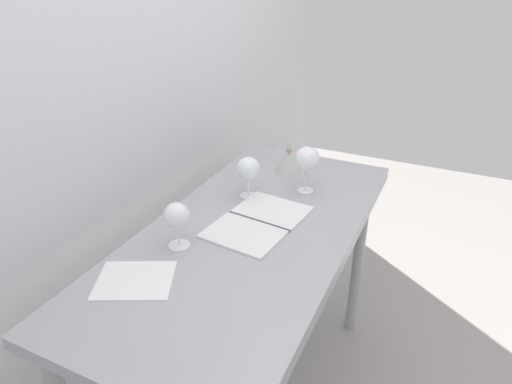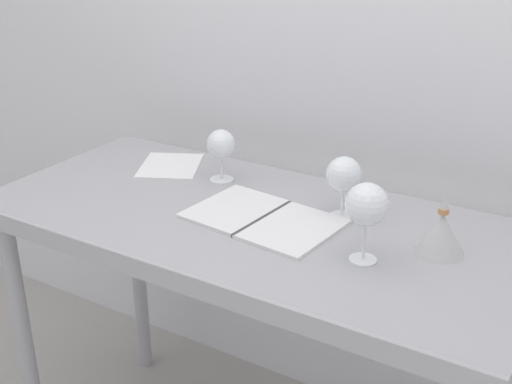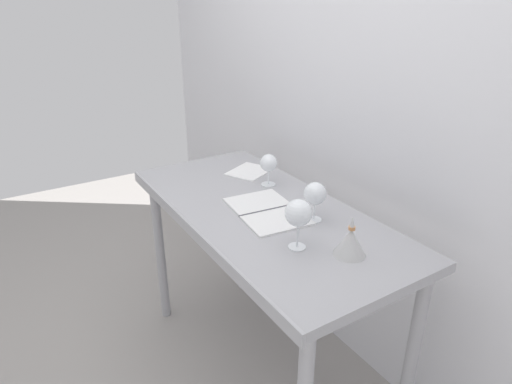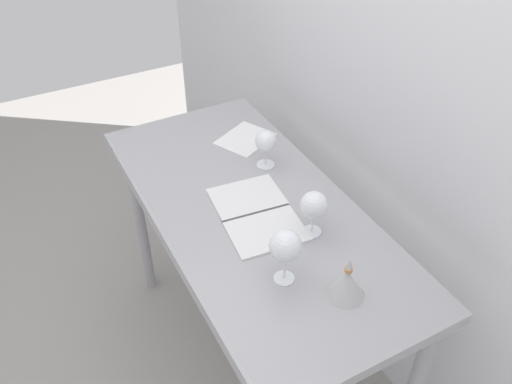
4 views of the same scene
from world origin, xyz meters
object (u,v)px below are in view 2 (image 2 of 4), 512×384
wine_glass_far_left (221,146)px  tasting_sheet_upper (170,165)px  wine_glass_far_right (344,176)px  open_notebook (263,219)px  decanter_funnel (441,233)px  wine_glass_near_right (367,206)px

wine_glass_far_left → tasting_sheet_upper: bearing=175.6°
wine_glass_far_right → open_notebook: (-0.16, -0.12, -0.11)m
wine_glass_far_right → decanter_funnel: 0.28m
wine_glass_far_left → wine_glass_near_right: (0.53, -0.23, 0.03)m
wine_glass_far_right → open_notebook: 0.23m
wine_glass_far_right → wine_glass_near_right: bearing=-54.0°
wine_glass_far_right → tasting_sheet_upper: (-0.60, 0.06, -0.11)m
tasting_sheet_upper → decanter_funnel: bearing=-33.9°
wine_glass_far_right → wine_glass_far_left: bearing=173.2°
open_notebook → tasting_sheet_upper: bearing=163.3°
wine_glass_near_right → open_notebook: wine_glass_near_right is taller
wine_glass_near_right → open_notebook: bearing=167.9°
wine_glass_far_right → decanter_funnel: wine_glass_far_right is taller
open_notebook → decanter_funnel: decanter_funnel is taller
wine_glass_near_right → wine_glass_far_right: bearing=126.0°
wine_glass_far_right → tasting_sheet_upper: wine_glass_far_right is taller
open_notebook → tasting_sheet_upper: (-0.43, 0.18, -0.00)m
wine_glass_far_right → open_notebook: size_ratio=0.40×
open_notebook → tasting_sheet_upper: open_notebook is taller
wine_glass_near_right → tasting_sheet_upper: bearing=161.4°
wine_glass_near_right → tasting_sheet_upper: size_ratio=0.87×
wine_glass_far_left → wine_glass_far_right: bearing=-6.8°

